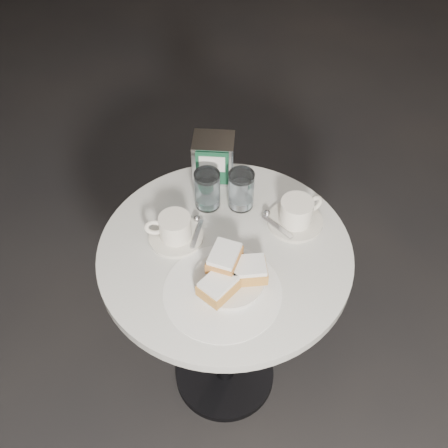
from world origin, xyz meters
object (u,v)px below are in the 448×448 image
coffee_cup_left (175,229)px  coffee_cup_right (296,214)px  beignet_plate (230,274)px  water_glass_right (241,190)px  napkin_dispenser (214,158)px  cafe_table (225,291)px  water_glass_left (207,190)px

coffee_cup_left → coffee_cup_right: (0.34, 0.01, 0.00)m
beignet_plate → coffee_cup_right: size_ratio=1.19×
coffee_cup_right → water_glass_right: bearing=126.8°
napkin_dispenser → coffee_cup_left: bearing=-108.5°
cafe_table → water_glass_left: (-0.03, 0.18, 0.26)m
coffee_cup_right → water_glass_right: 0.17m
coffee_cup_left → beignet_plate: bearing=-47.3°
beignet_plate → water_glass_left: bearing=94.7°
cafe_table → water_glass_right: 0.31m
beignet_plate → water_glass_right: bearing=75.1°
water_glass_left → coffee_cup_left: bearing=-132.1°
water_glass_left → water_glass_right: size_ratio=1.00×
beignet_plate → napkin_dispenser: napkin_dispenser is taller
water_glass_right → napkin_dispenser: 0.15m
coffee_cup_left → water_glass_left: (0.10, 0.12, 0.02)m
coffee_cup_right → water_glass_right: water_glass_right is taller
cafe_table → coffee_cup_right: (0.21, 0.07, 0.23)m
water_glass_left → water_glass_right: bearing=-8.8°
coffee_cup_right → water_glass_left: (-0.24, 0.11, 0.02)m
water_glass_left → napkin_dispenser: bearing=74.0°
water_glass_left → coffee_cup_right: bearing=-23.9°
beignet_plate → napkin_dispenser: (0.01, 0.40, 0.04)m
cafe_table → coffee_cup_left: size_ratio=4.42×
coffee_cup_left → water_glass_right: bearing=32.5°
coffee_cup_left → water_glass_left: water_glass_left is taller
coffee_cup_left → napkin_dispenser: (0.14, 0.23, 0.04)m
coffee_cup_left → water_glass_left: 0.16m
cafe_table → napkin_dispenser: napkin_dispenser is taller
water_glass_left → napkin_dispenser: (0.03, 0.12, 0.01)m
napkin_dispenser → water_glass_right: bearing=-52.5°
cafe_table → beignet_plate: size_ratio=3.08×
beignet_plate → coffee_cup_left: (-0.13, 0.17, 0.00)m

